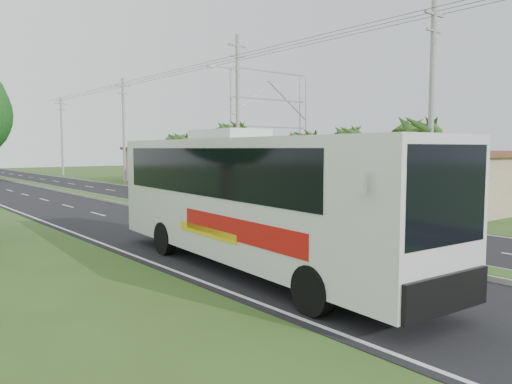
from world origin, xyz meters
TOP-DOWN VIEW (x-y plane):
  - ground at (0.00, 0.00)m, footprint 180.00×180.00m
  - road_asphalt at (0.00, 20.00)m, footprint 14.00×160.00m
  - median_strip at (0.00, 20.00)m, footprint 1.20×160.00m
  - lane_edge_left at (-6.70, 20.00)m, footprint 0.12×160.00m
  - lane_edge_right at (6.70, 20.00)m, footprint 0.12×160.00m
  - shop_near at (14.00, 6.00)m, footprint 8.60×12.60m
  - shop_mid at (14.00, 22.00)m, footprint 7.60×10.60m
  - shop_far at (14.00, 36.00)m, footprint 8.60×11.60m
  - palm_verge_a at (9.00, 3.00)m, footprint 2.40×2.40m
  - palm_verge_b at (9.40, 12.00)m, footprint 2.40×2.40m
  - palm_verge_c at (8.80, 19.00)m, footprint 2.40×2.40m
  - palm_verge_d at (9.30, 28.00)m, footprint 2.40×2.40m
  - palm_behind_shop at (17.50, 15.00)m, footprint 2.40×2.40m
  - utility_pole_a at (8.50, 2.00)m, footprint 1.60×0.28m
  - utility_pole_b at (8.47, 18.00)m, footprint 3.20×0.28m
  - utility_pole_c at (8.50, 38.00)m, footprint 1.60×0.28m
  - utility_pole_d at (8.50, 58.00)m, footprint 1.60×0.28m
  - billboard_lattice at (22.00, 30.00)m, footprint 10.18×1.18m
  - coach_bus_main at (-4.78, -0.32)m, footprint 3.70×13.31m
  - motorcyclist at (-1.07, 9.31)m, footprint 1.69×0.72m

SIDE VIEW (x-z plane):
  - ground at x=0.00m, z-range 0.00..0.00m
  - lane_edge_left at x=-6.70m, z-range 0.00..0.00m
  - lane_edge_right at x=6.70m, z-range 0.00..0.00m
  - road_asphalt at x=0.00m, z-range 0.00..0.02m
  - median_strip at x=0.00m, z-range 0.01..0.20m
  - motorcyclist at x=-1.07m, z-range -0.29..2.10m
  - shop_near at x=14.00m, z-range 0.02..3.54m
  - shop_mid at x=14.00m, z-range 0.02..3.69m
  - shop_far at x=14.00m, z-range 0.02..3.84m
  - coach_bus_main at x=-4.78m, z-range 0.21..4.46m
  - palm_verge_b at x=9.40m, z-range 1.83..6.88m
  - palm_verge_d at x=9.30m, z-range 1.92..7.17m
  - palm_verge_a at x=9.00m, z-range 2.02..7.47m
  - palm_behind_shop at x=17.50m, z-range 2.11..7.76m
  - palm_verge_c at x=8.80m, z-range 2.20..8.05m
  - utility_pole_d at x=8.50m, z-range 0.17..10.67m
  - utility_pole_a at x=8.50m, z-range 0.17..11.17m
  - utility_pole_c at x=8.50m, z-range 0.17..11.17m
  - utility_pole_b at x=8.47m, z-range 0.26..12.26m
  - billboard_lattice at x=22.00m, z-range 0.79..12.86m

